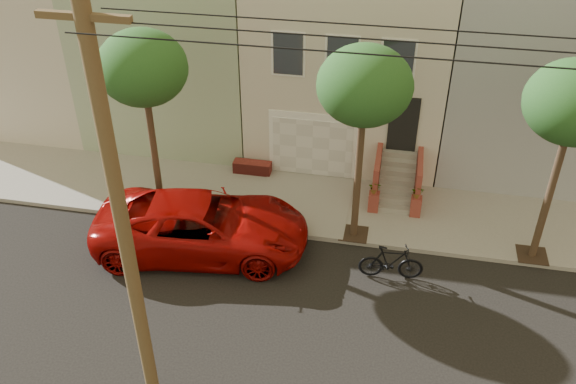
# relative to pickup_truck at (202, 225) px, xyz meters

# --- Properties ---
(ground) EXTENTS (90.00, 90.00, 0.00)m
(ground) POSITION_rel_pickup_truck_xyz_m (3.56, -2.42, -0.91)
(ground) COLOR black
(ground) RESTS_ON ground
(sidewalk) EXTENTS (40.00, 3.70, 0.15)m
(sidewalk) POSITION_rel_pickup_truck_xyz_m (3.56, 2.93, -0.83)
(sidewalk) COLOR gray
(sidewalk) RESTS_ON ground
(house_row) EXTENTS (33.10, 11.70, 7.00)m
(house_row) POSITION_rel_pickup_truck_xyz_m (3.56, 8.77, 2.74)
(house_row) COLOR beige
(house_row) RESTS_ON sidewalk
(tree_left) EXTENTS (2.70, 2.57, 6.30)m
(tree_left) POSITION_rel_pickup_truck_xyz_m (-1.94, 1.48, 4.35)
(tree_left) COLOR #2D2116
(tree_left) RESTS_ON sidewalk
(tree_mid) EXTENTS (2.70, 2.57, 6.30)m
(tree_mid) POSITION_rel_pickup_truck_xyz_m (4.56, 1.48, 4.35)
(tree_mid) COLOR #2D2116
(tree_mid) RESTS_ON sidewalk
(tree_right) EXTENTS (2.70, 2.57, 6.30)m
(tree_right) POSITION_rel_pickup_truck_xyz_m (10.06, 1.48, 4.35)
(tree_right) COLOR #2D2116
(tree_right) RESTS_ON sidewalk
(pickup_truck) EXTENTS (6.88, 3.85, 1.82)m
(pickup_truck) POSITION_rel_pickup_truck_xyz_m (0.00, 0.00, 0.00)
(pickup_truck) COLOR #8E0806
(pickup_truck) RESTS_ON ground
(motorcycle) EXTENTS (1.93, 0.71, 1.13)m
(motorcycle) POSITION_rel_pickup_truck_xyz_m (5.81, -0.21, -0.34)
(motorcycle) COLOR black
(motorcycle) RESTS_ON ground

